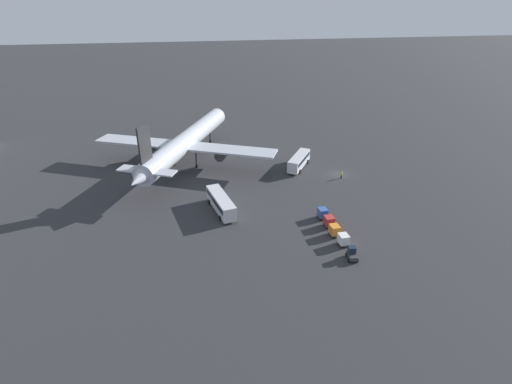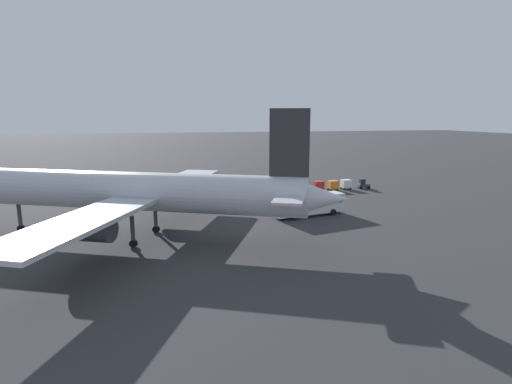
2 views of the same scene
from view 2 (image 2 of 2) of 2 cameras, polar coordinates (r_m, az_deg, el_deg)
The scene contains 10 objects.
ground_plane at distance 87.97m, azimuth -7.38°, elevation 0.73°, with size 600.00×600.00×0.00m, color #2D2D30.
airplane at distance 51.58m, azimuth -17.41°, elevation 0.03°, with size 50.03×44.17×16.08m.
shuttle_bus_near at distance 79.01m, azimuth -10.86°, elevation 0.92°, with size 10.54×8.06×3.26m.
shuttle_bus_far at distance 62.15m, azimuth 7.59°, elevation -1.63°, with size 11.90×5.05×3.29m.
baggage_tug at distance 88.00m, azimuth 15.07°, elevation 1.07°, with size 2.55×1.90×2.10m.
worker_person at distance 87.89m, azimuth -5.89°, elevation 1.33°, with size 0.38×0.38×1.74m.
cargo_cart_white at distance 86.18m, azimuth 12.73°, elevation 1.15°, with size 2.10×1.80×2.06m.
cargo_cart_orange at distance 84.43m, azimuth 10.94°, elevation 1.02°, with size 2.10×1.80×2.06m.
cargo_cart_red at distance 83.26m, azimuth 8.94°, elevation 0.95°, with size 2.10×1.80×2.06m.
cargo_cart_blue at distance 81.93m, azimuth 6.95°, elevation 0.84°, with size 2.10×1.80×2.06m.
Camera 2 is at (9.49, 86.12, 15.22)m, focal length 28.00 mm.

